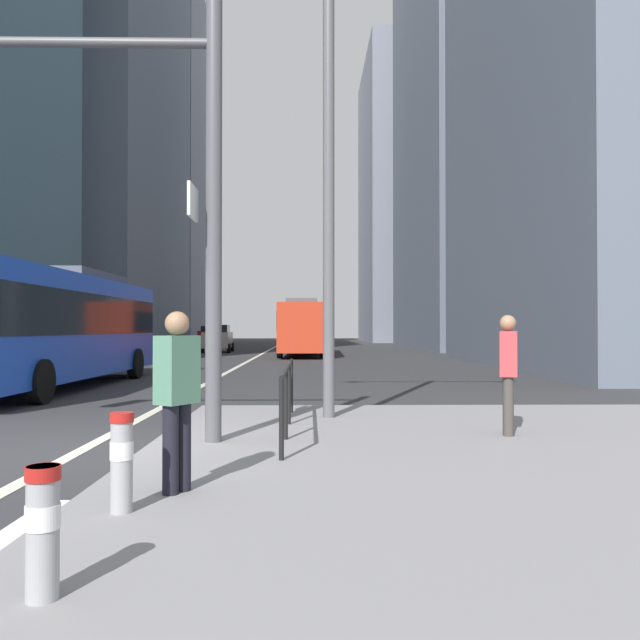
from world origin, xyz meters
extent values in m
plane|color=#303033|center=(0.00, 20.00, 0.00)|extent=(160.00, 160.00, 0.00)
cube|color=gray|center=(5.50, -1.00, 0.07)|extent=(9.00, 10.00, 0.15)
cube|color=silver|center=(1.70, -4.00, 0.01)|extent=(0.45, 3.20, 0.01)
cube|color=beige|center=(0.00, 30.00, 0.01)|extent=(0.20, 80.00, 0.01)
cube|color=slate|center=(-16.00, 46.76, 23.14)|extent=(13.02, 22.82, 46.27)
cube|color=slate|center=(-16.00, 72.82, 22.09)|extent=(11.17, 18.43, 44.18)
cube|color=slate|center=(17.00, 46.15, 26.54)|extent=(10.03, 23.89, 53.09)
cube|color=slate|center=(17.00, 74.73, 18.45)|extent=(13.17, 21.37, 36.90)
cube|color=blue|center=(-3.97, 9.13, 1.73)|extent=(2.67, 11.38, 2.75)
cube|color=black|center=(-3.97, 9.13, 2.07)|extent=(2.71, 11.16, 1.10)
cube|color=#4C4C51|center=(-3.95, 10.83, 3.25)|extent=(1.81, 4.11, 0.30)
cylinder|color=black|center=(-2.83, 5.48, 0.50)|extent=(0.32, 1.00, 1.00)
cylinder|color=black|center=(-2.72, 12.74, 0.50)|extent=(0.32, 1.00, 1.00)
cylinder|color=black|center=(-5.12, 12.78, 0.50)|extent=(0.32, 1.00, 1.00)
cube|color=red|center=(2.72, 30.64, 1.73)|extent=(2.71, 11.15, 2.75)
cube|color=black|center=(2.72, 30.64, 2.07)|extent=(2.74, 10.93, 1.10)
cube|color=#4C4C51|center=(2.69, 28.97, 3.25)|extent=(1.82, 4.03, 0.30)
cylinder|color=black|center=(1.59, 34.22, 0.50)|extent=(0.32, 1.01, 1.00)
cylinder|color=black|center=(3.99, 34.17, 0.50)|extent=(0.32, 1.01, 1.00)
cylinder|color=black|center=(1.46, 27.11, 0.50)|extent=(0.32, 1.01, 1.00)
cylinder|color=black|center=(3.86, 27.06, 0.50)|extent=(0.32, 1.01, 1.00)
cube|color=maroon|center=(-7.46, 58.55, 0.87)|extent=(1.88, 4.05, 1.10)
cube|color=black|center=(-7.45, 58.70, 1.68)|extent=(1.55, 2.20, 0.52)
cylinder|color=black|center=(-6.58, 57.16, 0.32)|extent=(0.24, 0.65, 0.64)
cylinder|color=black|center=(-8.40, 57.21, 0.32)|extent=(0.24, 0.65, 0.64)
cylinder|color=black|center=(-6.51, 59.89, 0.32)|extent=(0.24, 0.65, 0.64)
cylinder|color=black|center=(-8.33, 59.93, 0.32)|extent=(0.24, 0.65, 0.64)
cube|color=silver|center=(2.37, 50.41, 0.87)|extent=(1.80, 4.42, 1.10)
cube|color=black|center=(2.37, 50.26, 1.68)|extent=(1.50, 2.39, 0.52)
cylinder|color=black|center=(1.47, 51.92, 0.32)|extent=(0.22, 0.64, 0.64)
cylinder|color=black|center=(3.29, 51.91, 0.32)|extent=(0.22, 0.64, 0.64)
cylinder|color=black|center=(1.46, 48.92, 0.32)|extent=(0.22, 0.64, 0.64)
cylinder|color=black|center=(3.28, 48.91, 0.32)|extent=(0.22, 0.64, 0.64)
cube|color=black|center=(2.92, 42.43, 0.87)|extent=(1.89, 4.31, 1.10)
cube|color=black|center=(2.91, 42.28, 1.68)|extent=(1.55, 2.34, 0.52)
cylinder|color=black|center=(2.05, 43.90, 0.32)|extent=(0.24, 0.65, 0.64)
cylinder|color=black|center=(3.86, 43.85, 0.32)|extent=(0.24, 0.65, 0.64)
cylinder|color=black|center=(1.97, 41.00, 0.32)|extent=(0.24, 0.65, 0.64)
cylinder|color=black|center=(3.79, 40.95, 0.32)|extent=(0.24, 0.65, 0.64)
cube|color=#B2A899|center=(-3.38, 36.43, 0.87)|extent=(1.96, 4.49, 1.10)
cube|color=black|center=(-3.39, 36.58, 1.68)|extent=(1.59, 2.45, 0.52)
cylinder|color=black|center=(-2.41, 34.97, 0.32)|extent=(0.25, 0.65, 0.64)
cylinder|color=black|center=(-4.23, 34.89, 0.32)|extent=(0.25, 0.65, 0.64)
cylinder|color=black|center=(-2.53, 37.98, 0.32)|extent=(0.25, 0.65, 0.64)
cylinder|color=black|center=(-4.35, 37.90, 0.32)|extent=(0.25, 0.65, 0.64)
cylinder|color=#515156|center=(1.83, -0.03, 3.15)|extent=(0.22, 0.22, 6.00)
cylinder|color=#515156|center=(-0.68, -0.03, 5.55)|extent=(5.02, 0.14, 0.14)
cube|color=white|center=(1.58, -0.21, 3.35)|extent=(0.04, 0.60, 0.44)
cylinder|color=#56565B|center=(3.46, 2.28, 4.15)|extent=(0.20, 0.20, 8.00)
cylinder|color=#99999E|center=(1.62, -5.00, 0.53)|extent=(0.18, 0.18, 0.75)
cylinder|color=white|center=(1.62, -5.00, 0.62)|extent=(0.19, 0.19, 0.14)
cylinder|color=#B21E19|center=(1.62, -5.00, 0.86)|extent=(0.20, 0.20, 0.08)
cylinder|color=#99999E|center=(1.56, -3.31, 0.56)|extent=(0.18, 0.18, 0.83)
cylinder|color=white|center=(1.56, -3.31, 0.66)|extent=(0.19, 0.19, 0.15)
cylinder|color=#B21E19|center=(1.56, -3.31, 0.94)|extent=(0.20, 0.20, 0.08)
cylinder|color=black|center=(2.80, -1.25, 0.62)|extent=(0.06, 0.06, 0.95)
cylinder|color=black|center=(2.80, 0.13, 0.62)|extent=(0.06, 0.06, 0.95)
cylinder|color=black|center=(2.80, 1.50, 0.62)|extent=(0.06, 0.06, 0.95)
cylinder|color=black|center=(2.80, 2.88, 0.62)|extent=(0.06, 0.06, 0.95)
cylinder|color=black|center=(2.80, 0.81, 1.10)|extent=(0.06, 4.13, 0.06)
cylinder|color=#423D38|center=(5.99, 0.49, 0.57)|extent=(0.15, 0.15, 0.84)
cylinder|color=#423D38|center=(5.95, 0.34, 0.57)|extent=(0.15, 0.15, 0.84)
cube|color=#B73D42|center=(5.97, 0.42, 1.31)|extent=(0.33, 0.43, 0.65)
sphere|color=#9E7556|center=(5.97, 0.42, 1.75)|extent=(0.23, 0.23, 0.23)
cylinder|color=black|center=(1.85, -2.74, 0.56)|extent=(0.15, 0.15, 0.82)
cylinder|color=black|center=(1.93, -2.61, 0.56)|extent=(0.15, 0.15, 0.82)
cube|color=#4C7F66|center=(1.89, -2.67, 1.29)|extent=(0.41, 0.45, 0.64)
sphere|color=#9E7556|center=(1.89, -2.67, 1.72)|extent=(0.23, 0.23, 0.23)
camera|label=1|loc=(3.12, -8.60, 1.67)|focal=35.55mm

